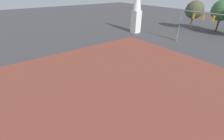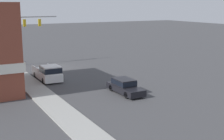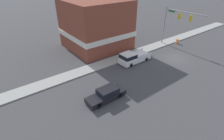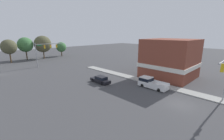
% 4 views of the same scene
% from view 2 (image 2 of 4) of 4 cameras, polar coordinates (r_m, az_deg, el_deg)
% --- Properties ---
extents(ground_plane, '(200.00, 200.00, 0.00)m').
position_cam_2_polar(ground_plane, '(45.05, -10.28, 0.49)').
color(ground_plane, '#424244').
extents(sidewalk_curb, '(2.40, 60.00, 0.14)m').
position_cam_2_polar(sidewalk_curb, '(43.63, -17.39, -0.15)').
color(sidewalk_curb, '#9E9E99').
rests_on(sidewalk_curb, ground).
extents(near_signal_assembly, '(7.97, 0.49, 7.50)m').
position_cam_2_polar(near_signal_assembly, '(47.29, -16.40, 7.41)').
color(near_signal_assembly, gray).
rests_on(near_signal_assembly, ground).
extents(car_lead, '(1.76, 4.86, 1.45)m').
position_cam_2_polar(car_lead, '(31.32, 2.34, -2.92)').
color(car_lead, black).
rests_on(car_lead, ground).
extents(pickup_truck_parked, '(2.09, 5.66, 1.91)m').
position_cam_2_polar(pickup_truck_parked, '(37.26, -11.58, -0.47)').
color(pickup_truck_parked, black).
rests_on(pickup_truck_parked, ground).
extents(construction_barrel, '(0.54, 0.54, 0.95)m').
position_cam_2_polar(construction_barrel, '(50.04, -16.88, 1.86)').
color(construction_barrel, orange).
rests_on(construction_barrel, ground).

